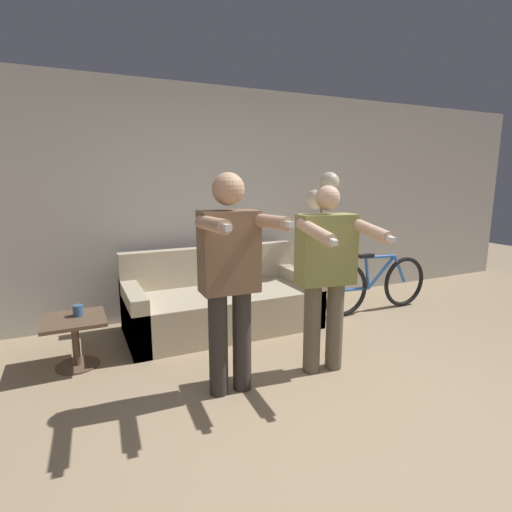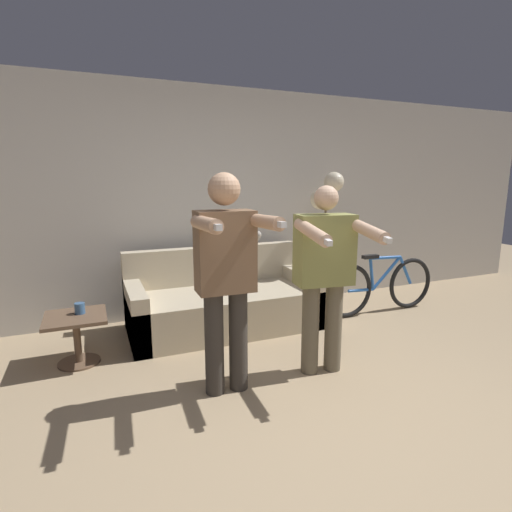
{
  "view_description": "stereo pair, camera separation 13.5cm",
  "coord_description": "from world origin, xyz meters",
  "views": [
    {
      "loc": [
        -1.48,
        -1.84,
        1.57
      ],
      "look_at": [
        0.01,
        1.36,
        0.89
      ],
      "focal_mm": 28.0,
      "sensor_mm": 36.0,
      "label": 1
    },
    {
      "loc": [
        -1.35,
        -1.9,
        1.57
      ],
      "look_at": [
        0.01,
        1.36,
        0.89
      ],
      "focal_mm": 28.0,
      "sensor_mm": 36.0,
      "label": 2
    }
  ],
  "objects": [
    {
      "name": "ground_plane",
      "position": [
        0.0,
        0.0,
        0.0
      ],
      "size": [
        16.0,
        16.0,
        0.0
      ],
      "primitive_type": "plane",
      "color": "tan"
    },
    {
      "name": "wall_back",
      "position": [
        0.0,
        2.63,
        1.3
      ],
      "size": [
        10.0,
        0.05,
        2.6
      ],
      "color": "beige",
      "rests_on": "ground_plane"
    },
    {
      "name": "couch",
      "position": [
        -0.09,
        2.01,
        0.26
      ],
      "size": [
        1.98,
        0.91,
        0.83
      ],
      "color": "beige",
      "rests_on": "ground_plane"
    },
    {
      "name": "person_left",
      "position": [
        -0.48,
        0.73,
        0.94
      ],
      "size": [
        0.5,
        0.68,
        1.62
      ],
      "rotation": [
        0.0,
        0.0,
        -0.03
      ],
      "color": "#38332D",
      "rests_on": "ground_plane"
    },
    {
      "name": "person_right",
      "position": [
        0.34,
        0.73,
        0.88
      ],
      "size": [
        0.59,
        0.73,
        1.53
      ],
      "rotation": [
        0.0,
        0.0,
        -0.14
      ],
      "color": "#6B604C",
      "rests_on": "ground_plane"
    },
    {
      "name": "cat",
      "position": [
        0.32,
        2.35,
        0.89
      ],
      "size": [
        0.43,
        0.12,
        0.15
      ],
      "color": "#B7AD9E",
      "rests_on": "couch"
    },
    {
      "name": "floor_lamp",
      "position": [
        1.25,
        2.15,
        1.3
      ],
      "size": [
        0.41,
        0.34,
        1.65
      ],
      "color": "#756047",
      "rests_on": "ground_plane"
    },
    {
      "name": "side_table",
      "position": [
        -1.52,
        1.68,
        0.31
      ],
      "size": [
        0.5,
        0.5,
        0.43
      ],
      "color": "brown",
      "rests_on": "ground_plane"
    },
    {
      "name": "cup",
      "position": [
        -1.48,
        1.72,
        0.48
      ],
      "size": [
        0.08,
        0.08,
        0.09
      ],
      "color": "#3D6693",
      "rests_on": "side_table"
    },
    {
      "name": "bicycle",
      "position": [
        1.78,
        1.75,
        0.33
      ],
      "size": [
        1.53,
        0.07,
        0.71
      ],
      "color": "black",
      "rests_on": "ground_plane"
    }
  ]
}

